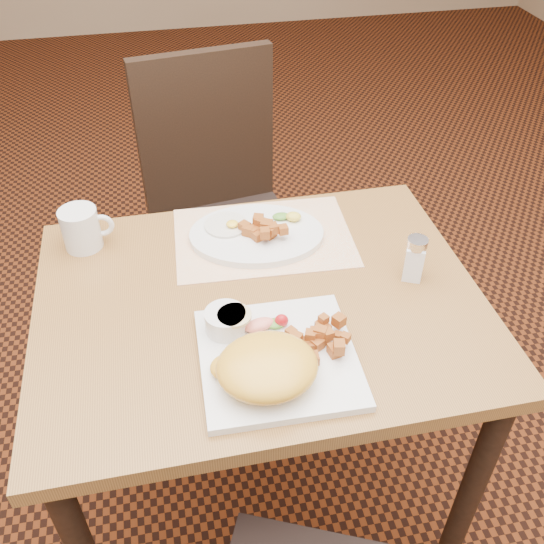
{
  "coord_description": "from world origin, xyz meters",
  "views": [
    {
      "loc": [
        -0.16,
        -0.89,
        1.58
      ],
      "look_at": [
        0.02,
        -0.01,
        0.82
      ],
      "focal_mm": 40.0,
      "sensor_mm": 36.0,
      "label": 1
    }
  ],
  "objects": [
    {
      "name": "ramekin",
      "position": [
        -0.08,
        -0.09,
        0.79
      ],
      "size": [
        0.09,
        0.08,
        0.04
      ],
      "color": "silver",
      "rests_on": "plate_square"
    },
    {
      "name": "plate_square",
      "position": [
        0.0,
        -0.17,
        0.76
      ],
      "size": [
        0.29,
        0.29,
        0.02
      ],
      "primitive_type": "cube",
      "rotation": [
        0.0,
        0.0,
        -0.03
      ],
      "color": "silver",
      "rests_on": "table"
    },
    {
      "name": "plate_oval",
      "position": [
        0.03,
        0.2,
        0.76
      ],
      "size": [
        0.33,
        0.27,
        0.02
      ],
      "primitive_type": null,
      "rotation": [
        0.0,
        0.0,
        -0.15
      ],
      "color": "silver",
      "rests_on": "placemat"
    },
    {
      "name": "salt_shaker",
      "position": [
        0.32,
        0.0,
        0.8
      ],
      "size": [
        0.06,
        0.06,
        0.1
      ],
      "color": "white",
      "rests_on": "table"
    },
    {
      "name": "placemat",
      "position": [
        0.05,
        0.2,
        0.75
      ],
      "size": [
        0.41,
        0.3,
        0.0
      ],
      "primitive_type": "cube",
      "rotation": [
        0.0,
        0.0,
        -0.05
      ],
      "color": "white",
      "rests_on": "table"
    },
    {
      "name": "chair_far",
      "position": [
        0.0,
        0.69,
        0.54
      ],
      "size": [
        0.48,
        0.49,
        0.97
      ],
      "rotation": [
        0.0,
        0.0,
        3.29
      ],
      "color": "black",
      "rests_on": "ground"
    },
    {
      "name": "coffee_mug",
      "position": [
        -0.35,
        0.25,
        0.8
      ],
      "size": [
        0.11,
        0.08,
        0.09
      ],
      "color": "silver",
      "rests_on": "table"
    },
    {
      "name": "garnish_sq",
      "position": [
        -0.0,
        -0.1,
        0.78
      ],
      "size": [
        0.09,
        0.04,
        0.03
      ],
      "color": "#387223",
      "rests_on": "plate_square"
    },
    {
      "name": "home_fries_sq",
      "position": [
        0.08,
        -0.16,
        0.78
      ],
      "size": [
        0.12,
        0.1,
        0.04
      ],
      "color": "#AD581C",
      "rests_on": "plate_square"
    },
    {
      "name": "table",
      "position": [
        0.0,
        0.0,
        0.64
      ],
      "size": [
        0.9,
        0.7,
        0.75
      ],
      "color": "olive",
      "rests_on": "ground"
    },
    {
      "name": "garnish_ov",
      "position": [
        0.11,
        0.23,
        0.78
      ],
      "size": [
        0.07,
        0.05,
        0.02
      ],
      "color": "#387223",
      "rests_on": "plate_oval"
    },
    {
      "name": "ground",
      "position": [
        0.0,
        0.0,
        0.0
      ],
      "size": [
        8.0,
        8.0,
        0.0
      ],
      "primitive_type": "plane",
      "color": "black",
      "rests_on": "ground"
    },
    {
      "name": "home_fries_ov",
      "position": [
        0.04,
        0.19,
        0.79
      ],
      "size": [
        0.1,
        0.08,
        0.04
      ],
      "color": "#AD581C",
      "rests_on": "plate_oval"
    },
    {
      "name": "hollandaise_mound",
      "position": [
        -0.03,
        -0.22,
        0.8
      ],
      "size": [
        0.18,
        0.16,
        0.06
      ],
      "color": "gold",
      "rests_on": "plate_square"
    },
    {
      "name": "fried_egg",
      "position": [
        -0.03,
        0.24,
        0.77
      ],
      "size": [
        0.1,
        0.1,
        0.02
      ],
      "color": "white",
      "rests_on": "plate_oval"
    }
  ]
}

